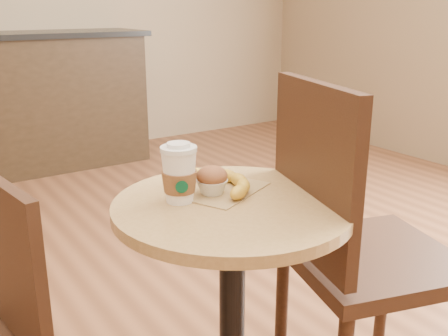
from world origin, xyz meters
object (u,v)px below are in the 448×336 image
cafe_table (232,288)px  coffee_cup (179,175)px  muffin (212,180)px  banana (223,181)px  chair_right (352,245)px

cafe_table → coffee_cup: size_ratio=4.85×
muffin → banana: (0.05, 0.03, -0.02)m
cafe_table → banana: banana is taller
cafe_table → chair_right: bearing=-15.3°
muffin → chair_right: bearing=-25.1°
cafe_table → banana: bearing=69.7°
muffin → banana: bearing=26.0°
banana → chair_right: bearing=-33.7°
chair_right → coffee_cup: bearing=85.1°
chair_right → cafe_table: bearing=90.5°
chair_right → muffin: (-0.37, 0.17, 0.22)m
muffin → banana: 0.06m
chair_right → banana: bearing=73.7°
coffee_cup → muffin: bearing=19.5°
cafe_table → muffin: size_ratio=8.85×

